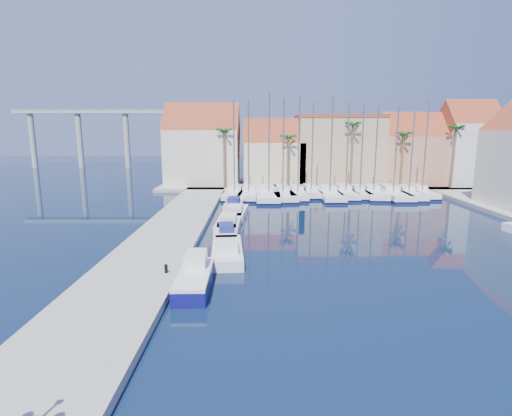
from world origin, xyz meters
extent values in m
plane|color=black|center=(0.00, 0.00, 0.00)|extent=(260.00, 260.00, 0.00)
cube|color=gray|center=(-9.00, 13.50, 0.25)|extent=(6.00, 77.00, 0.50)
cube|color=gray|center=(10.00, 48.00, 0.25)|extent=(54.00, 16.00, 0.50)
cylinder|color=black|center=(-6.84, 3.50, 0.78)|extent=(0.22, 0.22, 0.55)
cube|color=#100F5A|center=(-4.80, 2.15, 0.43)|extent=(2.03, 5.80, 0.86)
cube|color=white|center=(-4.80, 2.15, 0.96)|extent=(2.03, 5.80, 0.19)
cube|color=white|center=(-4.83, 3.30, 1.49)|extent=(1.28, 1.56, 1.06)
cube|color=white|center=(-3.23, 8.32, 0.40)|extent=(2.79, 7.23, 0.80)
cube|color=white|center=(-3.18, 7.61, 1.10)|extent=(1.77, 2.59, 0.60)
cube|color=white|center=(-3.70, 13.93, 0.40)|extent=(2.21, 5.80, 0.80)
cube|color=navy|center=(-3.66, 13.36, 1.10)|extent=(1.41, 2.07, 0.60)
cube|color=white|center=(-3.74, 17.92, 0.40)|extent=(2.44, 7.13, 0.80)
cube|color=white|center=(-3.76, 17.21, 1.10)|extent=(1.65, 2.52, 0.60)
cube|color=white|center=(-3.24, 22.82, 0.40)|extent=(2.60, 6.74, 0.80)
cube|color=white|center=(-3.29, 22.16, 1.10)|extent=(1.65, 2.42, 0.60)
cube|color=white|center=(-3.73, 28.12, 0.40)|extent=(2.43, 6.46, 0.80)
cube|color=navy|center=(-3.77, 27.49, 1.10)|extent=(1.56, 2.30, 0.60)
cube|color=white|center=(-4.07, 35.88, 0.50)|extent=(3.27, 10.12, 1.00)
cube|color=#0B0E3A|center=(-4.07, 35.88, 0.18)|extent=(3.34, 10.19, 0.28)
cube|color=white|center=(-4.00, 36.88, 1.30)|extent=(2.02, 3.11, 0.60)
cylinder|color=slate|center=(-4.10, 35.39, 7.26)|extent=(0.20, 0.20, 12.53)
cube|color=white|center=(-2.04, 35.72, 0.50)|extent=(3.13, 10.08, 1.00)
cube|color=#0B0E3A|center=(-2.04, 35.72, 0.18)|extent=(3.19, 10.14, 0.28)
cube|color=white|center=(-1.99, 36.71, 1.30)|extent=(1.97, 3.08, 0.60)
cylinder|color=slate|center=(-2.07, 35.22, 7.29)|extent=(0.20, 0.20, 12.58)
cube|color=white|center=(0.79, 34.95, 0.50)|extent=(3.47, 12.00, 1.00)
cube|color=#0B0E3A|center=(0.79, 34.95, 0.18)|extent=(3.53, 12.06, 0.28)
cube|color=white|center=(0.83, 36.14, 1.30)|extent=(2.28, 3.64, 0.60)
cylinder|color=slate|center=(0.77, 34.36, 7.77)|extent=(0.20, 0.20, 13.55)
cube|color=white|center=(2.72, 35.26, 0.50)|extent=(3.74, 11.28, 1.00)
cube|color=#0B0E3A|center=(2.72, 35.26, 0.18)|extent=(3.80, 11.34, 0.28)
cube|color=white|center=(2.64, 36.37, 1.30)|extent=(2.27, 3.47, 0.60)
cylinder|color=slate|center=(2.77, 34.71, 7.45)|extent=(0.20, 0.20, 12.90)
cube|color=white|center=(4.95, 35.70, 0.50)|extent=(2.78, 9.61, 1.00)
cube|color=#0B0E3A|center=(4.95, 35.70, 0.18)|extent=(2.84, 9.68, 0.28)
cube|color=white|center=(4.98, 36.65, 1.30)|extent=(1.83, 2.92, 0.60)
cylinder|color=slate|center=(4.94, 35.22, 7.57)|extent=(0.20, 0.20, 13.14)
cube|color=white|center=(7.01, 36.98, 0.50)|extent=(2.69, 8.43, 1.00)
cube|color=#0B0E3A|center=(7.01, 36.98, 0.18)|extent=(2.76, 8.50, 0.28)
cube|color=white|center=(6.96, 37.81, 1.30)|extent=(1.67, 2.59, 0.60)
cylinder|color=slate|center=(7.04, 36.57, 7.19)|extent=(0.20, 0.20, 12.38)
cube|color=white|center=(9.43, 35.33, 0.50)|extent=(2.98, 11.25, 1.00)
cube|color=#0B0E3A|center=(9.43, 35.33, 0.18)|extent=(3.04, 11.31, 0.28)
cube|color=white|center=(9.43, 36.46, 1.30)|extent=(2.06, 3.38, 0.60)
cylinder|color=slate|center=(9.43, 34.77, 7.61)|extent=(0.20, 0.20, 13.23)
cube|color=white|center=(11.93, 36.39, 0.50)|extent=(3.01, 10.16, 1.00)
cube|color=#0B0E3A|center=(11.93, 36.39, 0.18)|extent=(3.08, 10.22, 0.28)
cube|color=white|center=(11.97, 37.40, 1.30)|extent=(1.95, 3.09, 0.60)
cylinder|color=slate|center=(11.91, 35.89, 7.17)|extent=(0.20, 0.20, 12.34)
cube|color=white|center=(13.93, 36.17, 0.50)|extent=(2.21, 8.13, 1.00)
cube|color=#0B0E3A|center=(13.93, 36.17, 0.18)|extent=(2.27, 8.19, 0.28)
cube|color=white|center=(13.92, 36.98, 1.30)|extent=(1.50, 2.45, 0.60)
cylinder|color=slate|center=(13.94, 35.77, 6.99)|extent=(0.20, 0.20, 11.98)
cube|color=white|center=(15.95, 36.20, 0.50)|extent=(3.60, 10.59, 1.00)
cube|color=#0B0E3A|center=(15.95, 36.20, 0.18)|extent=(3.66, 10.66, 0.28)
cube|color=white|center=(16.04, 37.23, 1.30)|extent=(2.16, 3.27, 0.60)
cylinder|color=slate|center=(15.91, 35.68, 6.91)|extent=(0.20, 0.20, 11.83)
cube|color=white|center=(18.62, 35.94, 0.50)|extent=(3.10, 11.63, 1.00)
cube|color=#0B0E3A|center=(18.62, 35.94, 0.18)|extent=(3.16, 11.69, 0.28)
cube|color=white|center=(18.63, 37.10, 1.30)|extent=(2.14, 3.50, 0.60)
cylinder|color=slate|center=(18.62, 35.36, 6.88)|extent=(0.20, 0.20, 11.77)
cube|color=white|center=(20.84, 35.74, 0.50)|extent=(3.02, 10.05, 1.00)
cube|color=#0B0E3A|center=(20.84, 35.74, 0.18)|extent=(3.08, 10.11, 0.28)
cube|color=white|center=(20.89, 36.73, 1.30)|extent=(1.94, 3.06, 0.60)
cylinder|color=slate|center=(20.82, 35.24, 6.47)|extent=(0.20, 0.20, 10.94)
cube|color=white|center=(23.02, 36.49, 0.50)|extent=(2.28, 8.73, 1.00)
cube|color=#0B0E3A|center=(23.02, 36.49, 0.18)|extent=(2.34, 8.79, 0.28)
cube|color=white|center=(23.03, 37.36, 1.30)|extent=(1.59, 2.62, 0.60)
cylinder|color=slate|center=(23.02, 36.05, 7.37)|extent=(0.20, 0.20, 12.74)
cube|color=beige|center=(-10.00, 47.00, 5.00)|extent=(12.00, 9.00, 9.00)
cube|color=maroon|center=(-10.00, 47.00, 9.50)|extent=(12.30, 9.00, 9.00)
cube|color=beige|center=(2.00, 47.00, 4.00)|extent=(10.00, 8.00, 7.00)
cube|color=maroon|center=(2.00, 47.00, 7.50)|extent=(10.30, 8.00, 8.00)
cube|color=tan|center=(13.00, 48.00, 6.00)|extent=(14.00, 10.00, 11.00)
cube|color=maroon|center=(13.00, 48.00, 11.75)|extent=(14.20, 10.20, 0.50)
cube|color=tan|center=(25.00, 47.00, 4.50)|extent=(10.00, 8.00, 8.00)
cube|color=maroon|center=(25.00, 47.00, 8.50)|extent=(10.30, 8.00, 8.00)
cube|color=silver|center=(34.00, 46.00, 5.50)|extent=(8.00, 8.00, 10.00)
cube|color=maroon|center=(34.00, 46.00, 10.50)|extent=(8.30, 8.00, 8.00)
cylinder|color=brown|center=(-6.00, 42.00, 5.00)|extent=(0.36, 0.36, 9.00)
sphere|color=#164F1A|center=(-6.00, 42.00, 9.35)|extent=(2.60, 2.60, 2.60)
cylinder|color=brown|center=(4.00, 42.00, 4.50)|extent=(0.36, 0.36, 8.00)
sphere|color=#164F1A|center=(4.00, 42.00, 8.35)|extent=(2.60, 2.60, 2.60)
cylinder|color=brown|center=(14.00, 42.00, 5.50)|extent=(0.36, 0.36, 10.00)
sphere|color=#164F1A|center=(14.00, 42.00, 10.35)|extent=(2.60, 2.60, 2.60)
cylinder|color=brown|center=(22.00, 42.00, 4.75)|extent=(0.36, 0.36, 8.50)
sphere|color=#164F1A|center=(22.00, 42.00, 8.85)|extent=(2.60, 2.60, 2.60)
cylinder|color=brown|center=(30.00, 42.00, 5.25)|extent=(0.36, 0.36, 9.50)
sphere|color=#164F1A|center=(30.00, 42.00, 9.85)|extent=(2.60, 2.60, 2.60)
cube|color=#9E9E99|center=(-38.00, 82.00, 14.00)|extent=(48.00, 2.20, 0.90)
cylinder|color=#9E9E99|center=(-58.00, 82.00, 7.00)|extent=(1.40, 1.40, 14.00)
cylinder|color=#9E9E99|center=(-46.00, 82.00, 7.00)|extent=(1.40, 1.40, 14.00)
cylinder|color=#9E9E99|center=(-34.00, 82.00, 7.00)|extent=(1.40, 1.40, 14.00)
cylinder|color=#9E9E99|center=(-22.00, 82.00, 7.00)|extent=(1.40, 1.40, 14.00)
camera|label=1|loc=(-1.02, -21.01, 9.60)|focal=28.00mm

